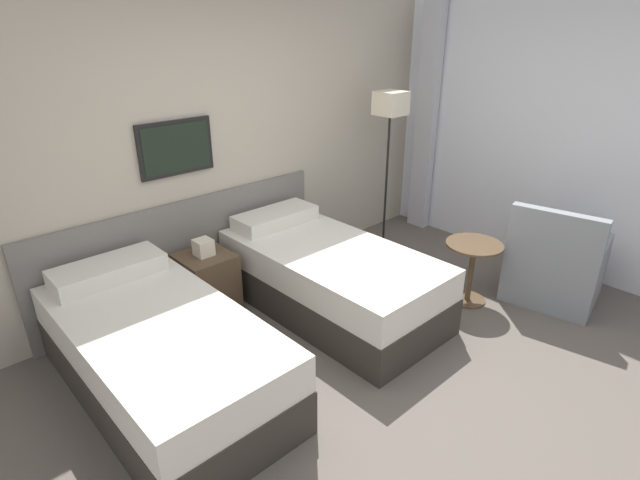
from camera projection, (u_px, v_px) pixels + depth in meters
ground_plane at (400, 380)px, 3.51m from camera, size 16.00×16.00×0.00m
wall_headboard at (221, 147)px, 4.35m from camera, size 10.00×0.10×2.70m
wall_window at (600, 139)px, 4.48m from camera, size 0.21×4.55×2.70m
bed_near_door at (161, 353)px, 3.30m from camera, size 0.98×1.96×0.70m
bed_near_window at (330, 277)px, 4.27m from camera, size 0.98×1.96×0.70m
nightstand at (207, 281)px, 4.28m from camera, size 0.43×0.44×0.65m
floor_lamp at (390, 115)px, 5.01m from camera, size 0.27×0.27×1.67m
side_table at (472, 261)px, 4.34m from camera, size 0.49×0.49×0.56m
armchair at (554, 269)px, 4.43m from camera, size 0.85×0.86×0.91m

